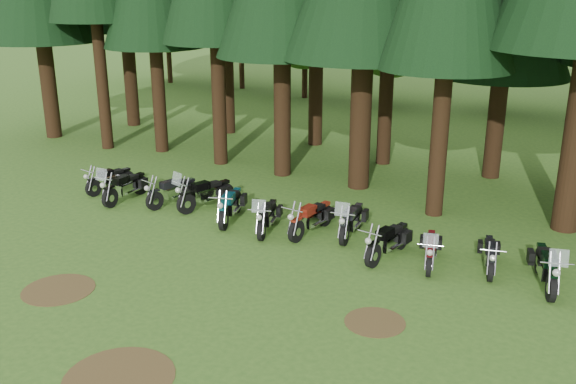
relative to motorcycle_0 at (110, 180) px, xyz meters
name	(u,v)px	position (x,y,z in m)	size (l,w,h in m)	color
ground	(203,286)	(7.55, -4.41, -0.43)	(120.00, 120.00, 0.00)	#345E1F
decid_0	(167,1)	(-14.55, 20.86, 5.47)	(8.00, 7.78, 10.00)	#311E10
decid_1	(243,3)	(-8.44, 21.36, 5.40)	(7.91, 7.69, 9.88)	#311E10
decid_2	(308,20)	(-2.89, 20.37, 4.52)	(6.72, 6.53, 8.40)	#311E10
decid_3	(396,30)	(2.84, 20.72, 4.08)	(6.12, 5.95, 7.65)	#311E10
decid_4	(510,36)	(9.13, 21.92, 3.94)	(5.93, 5.76, 7.41)	#311E10
dirt_patch_0	(59,289)	(4.55, -6.41, -0.43)	(1.80, 1.80, 0.01)	#4C3D1E
dirt_patch_1	(375,322)	(12.05, -3.91, -0.43)	(1.40, 1.40, 0.01)	#4C3D1E
dirt_patch_2	(119,378)	(8.55, -8.41, -0.43)	(2.20, 2.20, 0.01)	#4C3D1E
motorcycle_0	(110,180)	(0.00, 0.00, 0.00)	(0.45, 2.07, 0.84)	black
motorcycle_1	(125,187)	(1.21, -0.51, 0.06)	(0.48, 2.33, 1.47)	black
motorcycle_2	(173,192)	(2.91, 0.03, 0.02)	(0.62, 2.16, 0.89)	black
motorcycle_3	(205,194)	(4.10, 0.29, 0.07)	(0.90, 2.36, 1.50)	black
motorcycle_4	(230,206)	(5.51, -0.26, 0.06)	(0.94, 2.26, 0.96)	black
motorcycle_5	(267,217)	(7.02, -0.44, 0.03)	(0.95, 2.15, 1.38)	black
motorcycle_6	(311,219)	(8.28, 0.07, 0.04)	(0.40, 2.29, 0.93)	black
motorcycle_7	(351,221)	(9.41, 0.50, 0.04)	(0.64, 2.27, 1.42)	black
motorcycle_8	(388,242)	(10.96, -0.43, 0.03)	(0.45, 2.23, 0.91)	black
motorcycle_9	(430,250)	(12.14, -0.33, 0.01)	(0.83, 2.05, 1.31)	black
motorcycle_10	(490,256)	(13.60, 0.19, -0.02)	(0.66, 1.93, 0.80)	black
motorcycle_11	(546,268)	(15.06, -0.09, 0.06)	(1.03, 2.32, 1.48)	black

